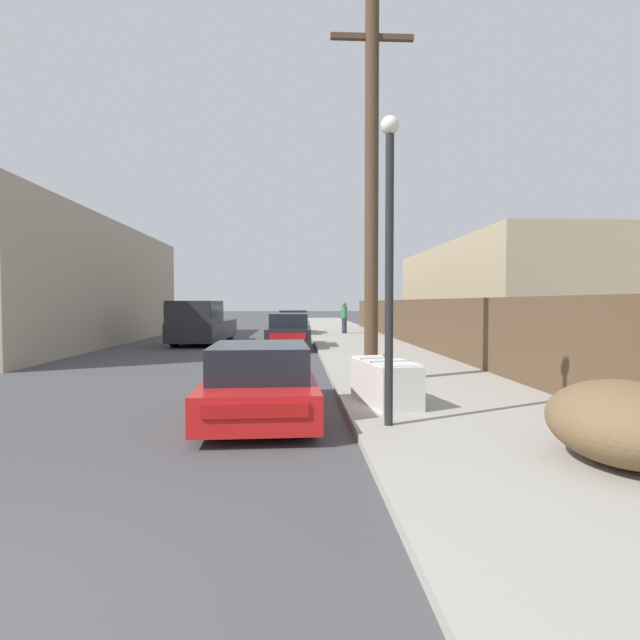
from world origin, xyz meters
TOP-DOWN VIEW (x-y plane):
  - sidewalk_curb at (5.30, 23.50)m, footprint 4.20×63.00m
  - discarded_fridge at (3.92, 6.13)m, footprint 1.02×1.76m
  - parked_sports_car_red at (1.80, 5.78)m, footprint 1.86×4.10m
  - car_parked_mid at (2.13, 17.81)m, footprint 1.79×4.09m
  - car_parked_far at (2.21, 26.50)m, footprint 1.89×4.62m
  - pickup_truck at (-1.81, 19.93)m, footprint 2.33×5.64m
  - utility_pole at (4.04, 8.52)m, footprint 1.80×0.30m
  - street_lamp at (3.70, 4.61)m, footprint 0.26×0.26m
  - brush_pile at (5.92, 2.80)m, footprint 1.51×1.87m
  - wooden_fence at (7.25, 16.57)m, footprint 0.08×36.91m
  - building_left_block at (-8.82, 20.43)m, footprint 7.00×18.67m
  - building_right_house at (12.53, 22.41)m, footprint 6.00×16.26m
  - pedestrian at (5.16, 25.80)m, footprint 0.34×0.34m

SIDE VIEW (x-z plane):
  - sidewalk_curb at x=5.30m, z-range 0.00..0.12m
  - discarded_fridge at x=3.92m, z-range 0.11..0.89m
  - parked_sports_car_red at x=1.80m, z-range -0.05..1.15m
  - brush_pile at x=5.92m, z-range 0.12..1.02m
  - car_parked_mid at x=2.13m, z-range -0.05..1.38m
  - car_parked_far at x=2.21m, z-range -0.05..1.38m
  - pickup_truck at x=-1.81m, z-range -0.01..1.93m
  - pedestrian at x=5.16m, z-range 0.15..1.95m
  - wooden_fence at x=7.25m, z-range 0.12..1.99m
  - building_right_house at x=12.53m, z-range 0.00..4.72m
  - street_lamp at x=3.70m, z-range 0.49..4.83m
  - building_left_block at x=-8.82m, z-range 0.00..5.38m
  - utility_pole at x=4.04m, z-range 0.23..8.52m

